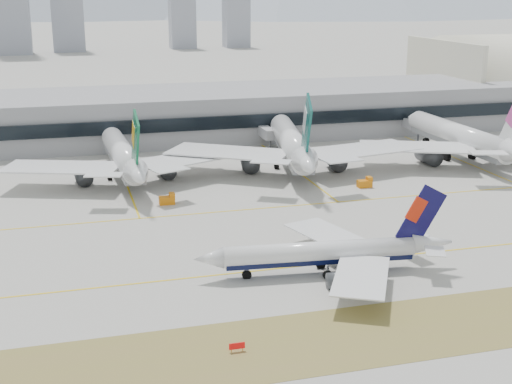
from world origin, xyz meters
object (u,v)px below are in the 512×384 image
object	(u,v)px
widebody_eva	(124,157)
widebody_cathay	(293,146)
widebody_china_air	(463,139)
terminal	(173,114)
taxiing_airliner	(329,253)

from	to	relation	value
widebody_eva	widebody_cathay	size ratio (longest dim) A/B	0.91
widebody_eva	widebody_cathay	world-z (taller)	widebody_cathay
widebody_china_air	terminal	distance (m)	92.74
widebody_eva	widebody_china_air	xyz separation A→B (m)	(94.80, -4.44, 0.50)
widebody_cathay	widebody_china_air	world-z (taller)	widebody_cathay
taxiing_airliner	widebody_china_air	xyz separation A→B (m)	(66.92, 68.16, 2.67)
widebody_cathay	widebody_china_air	bearing A→B (deg)	-83.02
taxiing_airliner	widebody_china_air	size ratio (longest dim) A/B	0.68
widebody_eva	widebody_cathay	distance (m)	45.03
widebody_cathay	terminal	distance (m)	57.83
taxiing_airliner	widebody_china_air	distance (m)	95.56
widebody_cathay	widebody_china_air	distance (m)	49.91
widebody_cathay	taxiing_airliner	bearing A→B (deg)	177.41
taxiing_airliner	widebody_china_air	bearing A→B (deg)	-128.44
taxiing_airliner	widebody_eva	xyz separation A→B (m)	(-27.89, 72.60, 2.17)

